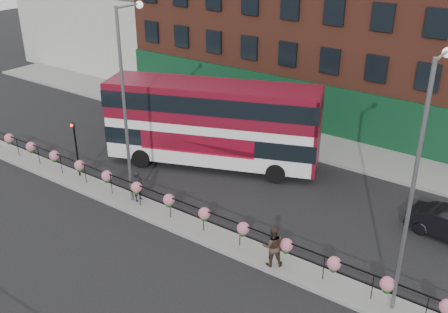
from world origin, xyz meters
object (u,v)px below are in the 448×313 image
Objects in this scene: lamp_column_west at (127,91)px; pedestrian_a at (138,186)px; lamp_column_east at (418,170)px; pedestrian_b at (273,246)px; double_decker_bus at (213,116)px.

pedestrian_a is at bearing -12.71° from lamp_column_west.
lamp_column_east is at bearing -0.62° from lamp_column_west.
pedestrian_b is (8.24, -0.67, 0.12)m from pedestrian_a.
double_decker_bus is at bearing -77.77° from pedestrian_b.
double_decker_bus is 1.30× the size of lamp_column_east.
pedestrian_a is at bearing 179.67° from lamp_column_east.
pedestrian_a is (-0.42, -5.77, -2.04)m from double_decker_bus.
lamp_column_west is at bearing -43.22° from pedestrian_b.
lamp_column_east is at bearing -24.56° from double_decker_bus.
double_decker_bus reaches higher than pedestrian_b.
pedestrian_b is at bearing -39.47° from double_decker_bus.
pedestrian_a is 0.87× the size of pedestrian_b.
lamp_column_west is (-0.73, -5.70, 2.87)m from double_decker_bus.
double_decker_bus is 14.33m from lamp_column_east.
lamp_column_east reaches higher than pedestrian_a.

